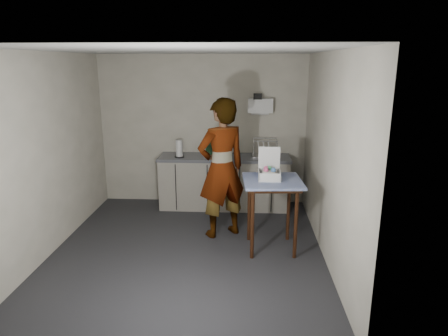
# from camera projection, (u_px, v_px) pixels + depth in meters

# --- Properties ---
(ground) EXTENTS (4.00, 4.00, 0.00)m
(ground) POSITION_uv_depth(u_px,v_px,m) (188.00, 250.00, 5.42)
(ground) COLOR #26262B
(ground) RESTS_ON ground
(wall_back) EXTENTS (3.60, 0.02, 2.60)m
(wall_back) POSITION_uv_depth(u_px,v_px,m) (203.00, 131.00, 7.00)
(wall_back) COLOR beige
(wall_back) RESTS_ON ground
(wall_right) EXTENTS (0.02, 4.00, 2.60)m
(wall_right) POSITION_uv_depth(u_px,v_px,m) (328.00, 158.00, 4.99)
(wall_right) COLOR beige
(wall_right) RESTS_ON ground
(wall_left) EXTENTS (0.02, 4.00, 2.60)m
(wall_left) POSITION_uv_depth(u_px,v_px,m) (49.00, 155.00, 5.18)
(wall_left) COLOR beige
(wall_left) RESTS_ON ground
(ceiling) EXTENTS (3.60, 4.00, 0.01)m
(ceiling) POSITION_uv_depth(u_px,v_px,m) (183.00, 51.00, 4.75)
(ceiling) COLOR silver
(ceiling) RESTS_ON wall_back
(kitchen_counter) EXTENTS (2.24, 0.62, 0.91)m
(kitchen_counter) POSITION_uv_depth(u_px,v_px,m) (224.00, 183.00, 6.93)
(kitchen_counter) COLOR black
(kitchen_counter) RESTS_ON ground
(wall_shelf) EXTENTS (0.42, 0.18, 0.37)m
(wall_shelf) POSITION_uv_depth(u_px,v_px,m) (260.00, 106.00, 6.77)
(wall_shelf) COLOR white
(wall_shelf) RESTS_ON ground
(side_table) EXTENTS (0.80, 0.80, 0.98)m
(side_table) POSITION_uv_depth(u_px,v_px,m) (272.00, 189.00, 5.25)
(side_table) COLOR black
(side_table) RESTS_ON ground
(standing_man) EXTENTS (0.88, 0.79, 2.01)m
(standing_man) POSITION_uv_depth(u_px,v_px,m) (222.00, 169.00, 5.65)
(standing_man) COLOR #B2A593
(standing_man) RESTS_ON ground
(soap_bottle) EXTENTS (0.17, 0.17, 0.32)m
(soap_bottle) POSITION_uv_depth(u_px,v_px,m) (210.00, 147.00, 6.75)
(soap_bottle) COLOR black
(soap_bottle) RESTS_ON kitchen_counter
(soda_can) EXTENTS (0.07, 0.07, 0.13)m
(soda_can) POSITION_uv_depth(u_px,v_px,m) (223.00, 152.00, 6.85)
(soda_can) COLOR red
(soda_can) RESTS_ON kitchen_counter
(dark_bottle) EXTENTS (0.07, 0.07, 0.25)m
(dark_bottle) POSITION_uv_depth(u_px,v_px,m) (208.00, 149.00, 6.76)
(dark_bottle) COLOR black
(dark_bottle) RESTS_ON kitchen_counter
(paper_towel) EXTENTS (0.16, 0.16, 0.29)m
(paper_towel) POSITION_uv_depth(u_px,v_px,m) (179.00, 149.00, 6.71)
(paper_towel) COLOR black
(paper_towel) RESTS_ON kitchen_counter
(dish_rack) EXTENTS (0.43, 0.32, 0.30)m
(dish_rack) POSITION_uv_depth(u_px,v_px,m) (265.00, 152.00, 6.79)
(dish_rack) COLOR silver
(dish_rack) RESTS_ON kitchen_counter
(bakery_box) EXTENTS (0.29, 0.30, 0.40)m
(bakery_box) POSITION_uv_depth(u_px,v_px,m) (269.00, 172.00, 5.24)
(bakery_box) COLOR white
(bakery_box) RESTS_ON side_table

